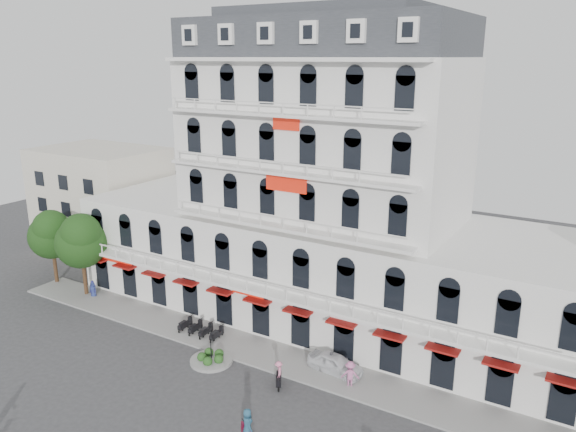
{
  "coord_description": "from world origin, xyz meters",
  "views": [
    {
      "loc": [
        21.23,
        -23.1,
        22.04
      ],
      "look_at": [
        1.3,
        10.0,
        11.05
      ],
      "focal_mm": 35.0,
      "sensor_mm": 36.0,
      "label": 1
    }
  ],
  "objects": [
    {
      "name": "ground",
      "position": [
        0.0,
        0.0,
        0.0
      ],
      "size": [
        120.0,
        120.0,
        0.0
      ],
      "primitive_type": "plane",
      "color": "#38383A",
      "rests_on": "ground"
    },
    {
      "name": "parked_scooter_row",
      "position": [
        -6.35,
        8.8,
        0.0
      ],
      "size": [
        4.4,
        1.8,
        1.1
      ],
      "primitive_type": null,
      "color": "black",
      "rests_on": "ground"
    },
    {
      "name": "pedestrian_right",
      "position": [
        7.29,
        8.35,
        0.97
      ],
      "size": [
        1.44,
        1.16,
        1.94
      ],
      "primitive_type": "imported",
      "rotation": [
        0.0,
        0.0,
        3.55
      ],
      "color": "#C06599",
      "rests_on": "ground"
    },
    {
      "name": "main_building",
      "position": [
        0.0,
        18.0,
        9.96
      ],
      "size": [
        45.0,
        15.0,
        25.8
      ],
      "color": "silver",
      "rests_on": "ground"
    },
    {
      "name": "traffic_island",
      "position": [
        -3.0,
        6.0,
        0.26
      ],
      "size": [
        3.2,
        3.2,
        1.6
      ],
      "color": "gray",
      "rests_on": "ground"
    },
    {
      "name": "sidewalk",
      "position": [
        0.0,
        9.0,
        0.08
      ],
      "size": [
        53.0,
        4.0,
        0.16
      ],
      "primitive_type": "cube",
      "color": "gray",
      "rests_on": "ground"
    },
    {
      "name": "pedestrian_mid",
      "position": [
        5.25,
        9.5,
        0.77
      ],
      "size": [
        0.95,
        0.54,
        1.53
      ],
      "primitive_type": "imported",
      "rotation": [
        0.0,
        0.0,
        3.33
      ],
      "color": "#5A5961",
      "rests_on": "ground"
    },
    {
      "name": "rider_center",
      "position": [
        3.05,
        5.85,
        1.0
      ],
      "size": [
        1.06,
        1.53,
        1.95
      ],
      "rotation": [
        0.0,
        0.0,
        5.24
      ],
      "color": "black",
      "rests_on": "ground"
    },
    {
      "name": "pedestrian_far",
      "position": [
        -20.0,
        9.5,
        0.84
      ],
      "size": [
        0.73,
        0.7,
        1.68
      ],
      "primitive_type": "imported",
      "rotation": [
        0.0,
        0.0,
        0.67
      ],
      "color": "navy",
      "rests_on": "ground"
    },
    {
      "name": "rider_east",
      "position": [
        4.62,
        -0.13,
        1.17
      ],
      "size": [
        1.45,
        1.16,
        2.31
      ],
      "rotation": [
        0.0,
        0.0,
        2.52
      ],
      "color": "maroon",
      "rests_on": "ground"
    },
    {
      "name": "pedestrian_left",
      "position": [
        -20.0,
        9.5,
        0.76
      ],
      "size": [
        0.83,
        0.64,
        1.52
      ],
      "primitive_type": "imported",
      "rotation": [
        0.0,
        0.0,
        0.22
      ],
      "color": "navy",
      "rests_on": "ground"
    },
    {
      "name": "tree_west_outer",
      "position": [
        -25.95,
        9.98,
        5.35
      ],
      "size": [
        4.5,
        4.48,
        7.76
      ],
      "color": "#382314",
      "rests_on": "ground"
    },
    {
      "name": "tree_west_inner",
      "position": [
        -20.95,
        9.48,
        5.68
      ],
      "size": [
        4.76,
        4.76,
        8.25
      ],
      "color": "#382314",
      "rests_on": "ground"
    },
    {
      "name": "parked_car",
      "position": [
        5.58,
        9.5,
        0.71
      ],
      "size": [
        4.33,
        2.05,
        1.43
      ],
      "primitive_type": "imported",
      "rotation": [
        0.0,
        0.0,
        1.48
      ],
      "color": "white",
      "rests_on": "ground"
    },
    {
      "name": "flank_building_west",
      "position": [
        -30.0,
        20.0,
        6.0
      ],
      "size": [
        14.0,
        10.0,
        12.0
      ],
      "primitive_type": "cube",
      "color": "beige",
      "rests_on": "ground"
    }
  ]
}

